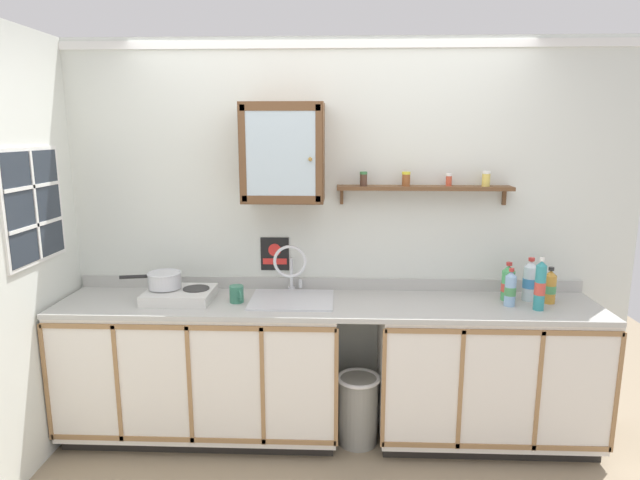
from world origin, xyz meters
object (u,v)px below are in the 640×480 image
Objects in this scene: hot_plate_stove at (180,295)px; wall_cabinet at (283,153)px; saucepan at (164,280)px; mug at (237,294)px; sink at (292,302)px; bottle_soda_green_4 at (508,283)px; trash_bin at (358,408)px; warning_sign at (275,254)px; bottle_water_blue_0 at (510,289)px; bottle_juice_amber_2 at (550,287)px; bottle_water_clear_3 at (530,281)px; bottle_detergent_teal_1 at (540,286)px.

wall_cabinet is at bearing 11.63° from hot_plate_stove.
saucepan is at bearing 166.76° from hot_plate_stove.
mug is (0.36, -0.03, 0.02)m from hot_plate_stove.
sink is at bearing -60.60° from wall_cabinet.
bottle_soda_green_4 is 1.22m from trash_bin.
warning_sign reaches higher than bottle_soda_green_4.
bottle_water_blue_0 is at bearing -3.02° from sink.
hot_plate_stove is 2.28m from bottle_juice_amber_2.
mug is (-1.66, 0.00, -0.05)m from bottle_water_blue_0.
hot_plate_stove is 1.09m from wall_cabinet.
sink is 0.37m from warning_sign.
wall_cabinet is (-0.05, 0.09, 0.92)m from sink.
bottle_water_blue_0 is 0.19m from bottle_water_clear_3.
sink is 0.35m from mug.
sink is 1.49m from bottle_detergent_teal_1.
bottle_detergent_teal_1 is 0.23m from bottle_soda_green_4.
sink is 0.81m from saucepan.
bottle_water_blue_0 is (2.02, -0.03, 0.07)m from hot_plate_stove.
saucepan is 0.72m from warning_sign.
trash_bin is (0.55, -0.34, -0.91)m from warning_sign.
bottle_water_blue_0 is 0.39× the size of wall_cabinet.
warning_sign is at bearing 26.39° from hot_plate_stove.
bottle_water_clear_3 is (2.28, 0.07, -0.00)m from saucepan.
bottle_water_blue_0 is 1.20m from trash_bin.
bottle_soda_green_4 is at bearing 9.23° from trash_bin.
bottle_detergent_teal_1 is (2.17, -0.10, 0.11)m from hot_plate_stove.
hot_plate_stove is 1.29× the size of bottle_detergent_teal_1.
bottle_soda_green_4 is 1.61m from wall_cabinet.
hot_plate_stove is 1.85× the size of warning_sign.
hot_plate_stove reaches higher than trash_bin.
wall_cabinet is (0.28, 0.16, 0.85)m from mug.
sink is 1.59m from bottle_juice_amber_2.
saucepan is (-0.80, -0.02, 0.14)m from sink.
bottle_juice_amber_2 is at bearing 14.22° from bottle_water_blue_0.
wall_cabinet is 1.33× the size of trash_bin.
bottle_juice_amber_2 is 0.24m from bottle_soda_green_4.
sink reaches higher than mug.
bottle_water_clear_3 is 1.13× the size of bottle_soda_green_4.
trash_bin is at bearing -22.23° from wall_cabinet.
bottle_water_clear_3 reaches higher than hot_plate_stove.
bottle_water_blue_0 is at bearing 2.16° from trash_bin.
bottle_detergent_teal_1 is at bearing -5.45° from sink.
warning_sign is at bearing 119.16° from sink.
hot_plate_stove is at bearing 176.93° from trash_bin.
bottle_juice_amber_2 is 1.74m from warning_sign.
bottle_soda_green_4 is at bearing 3.94° from mug.
bottle_water_blue_0 is at bearing -0.73° from hot_plate_stove.
saucepan is 2.28m from bottle_detergent_teal_1.
bottle_detergent_teal_1 reaches higher than trash_bin.
sink is 0.93m from wall_cabinet.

